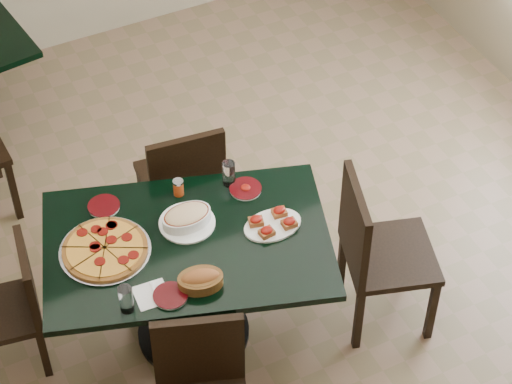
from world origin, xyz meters
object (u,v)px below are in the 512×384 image
chair_far (183,180)px  bread_basket (200,280)px  chair_left (15,303)px  lasagna_casserole (187,218)px  chair_right (374,248)px  pepperoni_pizza (105,249)px  bruschetta_platter (273,223)px  main_table (189,265)px

chair_far → bread_basket: (-0.29, -0.91, 0.27)m
chair_left → lasagna_casserole: (0.91, -0.15, 0.35)m
chair_right → pepperoni_pizza: bearing=89.1°
chair_right → bread_basket: (-0.97, 0.02, 0.23)m
chair_far → chair_left: 1.16m
chair_far → chair_right: size_ratio=0.93×
pepperoni_pizza → bruschetta_platter: size_ratio=1.49×
chair_right → chair_left: bearing=89.3°
main_table → chair_far: chair_far is taller
main_table → pepperoni_pizza: bearing=-179.2°
chair_right → bread_basket: size_ratio=3.95×
main_table → chair_left: 0.91m
lasagna_casserole → bread_basket: size_ratio=1.15×
chair_far → bread_basket: 1.00m
main_table → chair_left: chair_left is taller
pepperoni_pizza → lasagna_casserole: 0.44m
main_table → bruschetta_platter: size_ratio=5.34×
chair_far → bruschetta_platter: (0.19, -0.73, 0.26)m
main_table → pepperoni_pizza: (-0.39, 0.12, 0.20)m
main_table → bruschetta_platter: bearing=5.0°
lasagna_casserole → bread_basket: (-0.10, -0.39, -0.01)m
chair_left → lasagna_casserole: bearing=89.1°
main_table → bread_basket: bread_basket is taller
chair_far → lasagna_casserole: bearing=76.2°
main_table → pepperoni_pizza: size_ratio=3.59×
main_table → chair_right: chair_right is taller
pepperoni_pizza → lasagna_casserole: bearing=-0.8°
chair_far → bruschetta_platter: bearing=110.9°
main_table → chair_left: (-0.86, 0.27, -0.12)m
bruschetta_platter → main_table: bearing=167.4°
chair_right → bread_basket: chair_right is taller
main_table → bread_basket: bearing=-82.9°
chair_right → chair_left: chair_right is taller
chair_far → lasagna_casserole: (-0.19, -0.52, 0.28)m
chair_far → pepperoni_pizza: 0.85m
lasagna_casserole → main_table: bearing=-115.3°
chair_far → main_table: bearing=75.6°
main_table → chair_far: size_ratio=1.77×
chair_right → lasagna_casserole: 0.99m
pepperoni_pizza → bruschetta_platter: bruschetta_platter is taller
chair_right → pepperoni_pizza: (-1.30, 0.43, 0.21)m
chair_right → bruschetta_platter: 0.57m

